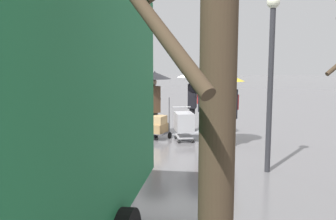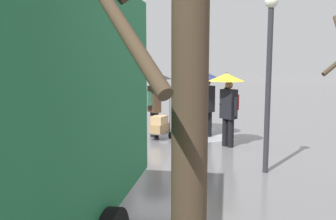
# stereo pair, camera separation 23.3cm
# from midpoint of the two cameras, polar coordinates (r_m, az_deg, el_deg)

# --- Properties ---
(ground_plane) EXTENTS (90.00, 90.00, 0.00)m
(ground_plane) POSITION_cam_midpoint_polar(r_m,az_deg,el_deg) (12.36, -0.66, -3.98)
(ground_plane) COLOR slate
(slush_patch_near_cluster) EXTENTS (2.02, 2.02, 0.01)m
(slush_patch_near_cluster) POSITION_cam_midpoint_polar(r_m,az_deg,el_deg) (12.49, 4.53, -3.86)
(slush_patch_near_cluster) COLOR #999BA0
(slush_patch_near_cluster) RESTS_ON ground
(slush_patch_under_van) EXTENTS (2.26, 2.26, 0.01)m
(slush_patch_under_van) POSITION_cam_midpoint_polar(r_m,az_deg,el_deg) (11.90, -19.26, -4.87)
(slush_patch_under_van) COLOR #ADAFB5
(slush_patch_under_van) RESTS_ON ground
(cargo_van_parked_right) EXTENTS (2.34, 5.41, 2.60)m
(cargo_van_parked_right) POSITION_cam_midpoint_polar(r_m,az_deg,el_deg) (13.88, -15.03, 1.99)
(cargo_van_parked_right) COLOR gray
(cargo_van_parked_right) RESTS_ON ground
(shopping_cart_vendor) EXTENTS (0.75, 0.94, 1.02)m
(shopping_cart_vendor) POSITION_cam_midpoint_polar(r_m,az_deg,el_deg) (11.57, 1.87, -1.94)
(shopping_cart_vendor) COLOR #B2B2B7
(shopping_cart_vendor) RESTS_ON ground
(hand_dolly_boxes) EXTENTS (0.69, 0.82, 1.32)m
(hand_dolly_boxes) POSITION_cam_midpoint_polar(r_m,az_deg,el_deg) (11.78, -1.94, -2.32)
(hand_dolly_boxes) COLOR #515156
(hand_dolly_boxes) RESTS_ON ground
(pedestrian_pink_side) EXTENTS (1.04, 1.04, 2.15)m
(pedestrian_pink_side) POSITION_cam_midpoint_polar(r_m,az_deg,el_deg) (11.94, -2.71, 3.21)
(pedestrian_pink_side) COLOR black
(pedestrian_pink_side) RESTS_ON ground
(pedestrian_black_side) EXTENTS (1.04, 1.04, 2.15)m
(pedestrian_black_side) POSITION_cam_midpoint_polar(r_m,az_deg,el_deg) (12.96, 3.19, 3.64)
(pedestrian_black_side) COLOR black
(pedestrian_black_side) RESTS_ON ground
(pedestrian_white_side) EXTENTS (1.04, 1.04, 2.15)m
(pedestrian_white_side) POSITION_cam_midpoint_polar(r_m,az_deg,el_deg) (12.06, 5.05, 3.23)
(pedestrian_white_side) COLOR black
(pedestrian_white_side) RESTS_ON ground
(pedestrian_far_side) EXTENTS (1.04, 1.04, 2.15)m
(pedestrian_far_side) POSITION_cam_midpoint_polar(r_m,az_deg,el_deg) (10.89, 8.40, 2.68)
(pedestrian_far_side) COLOR black
(pedestrian_far_side) RESTS_ON ground
(bare_tree_far) EXTENTS (1.34, 1.35, 4.59)m
(bare_tree_far) POSITION_cam_midpoint_polar(r_m,az_deg,el_deg) (2.45, 4.66, -0.33)
(bare_tree_far) COLOR #423323
(bare_tree_far) RESTS_ON ground
(street_lamp) EXTENTS (0.28, 0.28, 3.86)m
(street_lamp) POSITION_cam_midpoint_polar(r_m,az_deg,el_deg) (8.48, 14.59, 6.48)
(street_lamp) COLOR #2D2D33
(street_lamp) RESTS_ON ground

